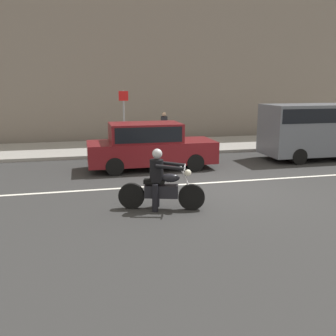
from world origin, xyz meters
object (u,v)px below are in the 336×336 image
(parked_sedan_maroon, at_px, (149,145))
(street_sign_post, at_px, (124,114))
(parked_van_slate_gray, at_px, (322,127))
(pedestrian_bystander, at_px, (164,125))
(motorcycle_with_rider_black_leather, at_px, (161,185))

(parked_sedan_maroon, distance_m, street_sign_post, 4.11)
(parked_van_slate_gray, distance_m, street_sign_post, 8.75)
(street_sign_post, distance_m, pedestrian_bystander, 2.44)
(parked_sedan_maroon, distance_m, parked_van_slate_gray, 7.46)
(parked_sedan_maroon, height_order, street_sign_post, street_sign_post)
(parked_sedan_maroon, xyz_separation_m, street_sign_post, (-0.45, 3.99, 0.88))
(parked_van_slate_gray, xyz_separation_m, pedestrian_bystander, (-5.76, 4.68, -0.27))
(motorcycle_with_rider_black_leather, xyz_separation_m, parked_sedan_maroon, (0.56, 4.68, 0.24))
(motorcycle_with_rider_black_leather, xyz_separation_m, street_sign_post, (0.11, 8.67, 1.12))
(motorcycle_with_rider_black_leather, relative_size, parked_sedan_maroon, 0.45)
(pedestrian_bystander, bearing_deg, motorcycle_with_rider_black_leather, -103.16)
(street_sign_post, relative_size, pedestrian_bystander, 1.69)
(pedestrian_bystander, bearing_deg, parked_sedan_maroon, -108.84)
(parked_van_slate_gray, relative_size, street_sign_post, 1.85)
(parked_sedan_maroon, height_order, parked_van_slate_gray, parked_van_slate_gray)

